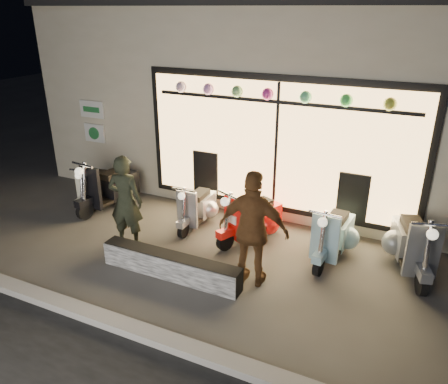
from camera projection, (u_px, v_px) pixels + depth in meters
The scene contains 12 objects.
ground at pixel (192, 257), 7.52m from camera, with size 40.00×40.00×0.00m, color #383533.
kerb at pixel (119, 325), 5.83m from camera, with size 40.00×0.25×0.12m, color slate.
shop_building at pixel (287, 89), 10.86m from camera, with size 10.20×6.23×4.20m.
graffiti_barrier at pixel (171, 266), 6.91m from camera, with size 2.38×0.28×0.40m, color black.
scooter_silver at pixel (199, 206), 8.59m from camera, with size 0.42×1.27×0.91m.
scooter_red at pixel (256, 217), 8.03m from camera, with size 0.84×1.38×1.01m.
scooter_black at pixel (113, 186), 9.33m from camera, with size 0.64×1.57×1.11m.
scooter_cream at pixel (98, 186), 9.55m from camera, with size 0.56×1.30×0.92m.
scooter_blue at pixel (334, 233), 7.46m from camera, with size 0.54×1.44×1.02m.
scooter_grey at pixel (412, 242), 7.11m from camera, with size 0.78×1.54×1.10m.
man at pixel (126, 202), 7.62m from camera, with size 0.62×0.40×1.69m, color black.
woman at pixel (253, 230), 6.48m from camera, with size 1.08×0.45×1.85m, color brown.
Camera 1 is at (3.26, -5.64, 3.97)m, focal length 35.00 mm.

